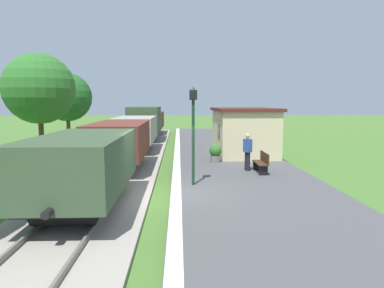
# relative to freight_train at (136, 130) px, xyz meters

# --- Properties ---
(ground_plane) EXTENTS (160.00, 160.00, 0.00)m
(ground_plane) POSITION_rel_freight_train_xyz_m (2.40, -12.23, -1.46)
(ground_plane) COLOR #47702D
(platform_slab) EXTENTS (6.00, 60.00, 0.25)m
(platform_slab) POSITION_rel_freight_train_xyz_m (5.60, -12.23, -1.34)
(platform_slab) COLOR #4C4C4F
(platform_slab) RESTS_ON ground
(platform_edge_stripe) EXTENTS (0.36, 60.00, 0.01)m
(platform_edge_stripe) POSITION_rel_freight_train_xyz_m (2.80, -12.23, -1.21)
(platform_edge_stripe) COLOR silver
(platform_edge_stripe) RESTS_ON platform_slab
(track_ballast) EXTENTS (3.80, 60.00, 0.12)m
(track_ballast) POSITION_rel_freight_train_xyz_m (-0.00, -12.23, -1.40)
(track_ballast) COLOR #9E9389
(track_ballast) RESTS_ON ground
(rail_near) EXTENTS (0.07, 60.00, 0.14)m
(rail_near) POSITION_rel_freight_train_xyz_m (0.72, -12.23, -1.27)
(rail_near) COLOR slate
(rail_near) RESTS_ON track_ballast
(rail_far) EXTENTS (0.07, 60.00, 0.14)m
(rail_far) POSITION_rel_freight_train_xyz_m (-0.72, -12.23, -1.27)
(rail_far) COLOR slate
(rail_far) RESTS_ON track_ballast
(freight_train) EXTENTS (2.50, 32.60, 2.72)m
(freight_train) POSITION_rel_freight_train_xyz_m (0.00, 0.00, 0.00)
(freight_train) COLOR #384C33
(freight_train) RESTS_ON rail_near
(station_hut) EXTENTS (3.50, 5.80, 2.78)m
(station_hut) POSITION_rel_freight_train_xyz_m (6.80, -3.05, 0.19)
(station_hut) COLOR beige
(station_hut) RESTS_ON platform_slab
(bench_near_hut) EXTENTS (0.42, 1.50, 0.91)m
(bench_near_hut) POSITION_rel_freight_train_xyz_m (6.59, -8.79, -0.74)
(bench_near_hut) COLOR #422819
(bench_near_hut) RESTS_ON platform_slab
(bench_down_platform) EXTENTS (0.42, 1.50, 0.91)m
(bench_down_platform) POSITION_rel_freight_train_xyz_m (6.59, 1.08, -0.74)
(bench_down_platform) COLOR #422819
(bench_down_platform) RESTS_ON platform_slab
(person_waiting) EXTENTS (0.39, 0.45, 1.71)m
(person_waiting) POSITION_rel_freight_train_xyz_m (6.03, -8.30, -0.28)
(person_waiting) COLOR black
(person_waiting) RESTS_ON platform_slab
(potted_planter) EXTENTS (0.64, 0.64, 0.92)m
(potted_planter) POSITION_rel_freight_train_xyz_m (4.81, -5.90, -0.74)
(potted_planter) COLOR slate
(potted_planter) RESTS_ON platform_slab
(lamp_post_near) EXTENTS (0.28, 0.28, 3.70)m
(lamp_post_near) POSITION_rel_freight_train_xyz_m (3.44, -11.02, 1.34)
(lamp_post_near) COLOR #193823
(lamp_post_near) RESTS_ON platform_slab
(tree_trackside_far) EXTENTS (3.90, 3.90, 6.06)m
(tree_trackside_far) POSITION_rel_freight_train_xyz_m (-4.83, -4.05, 2.64)
(tree_trackside_far) COLOR #4C3823
(tree_trackside_far) RESTS_ON ground
(tree_field_left) EXTENTS (3.53, 3.53, 5.49)m
(tree_field_left) POSITION_rel_freight_train_xyz_m (-5.23, 2.21, 2.26)
(tree_field_left) COLOR #4C3823
(tree_field_left) RESTS_ON ground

